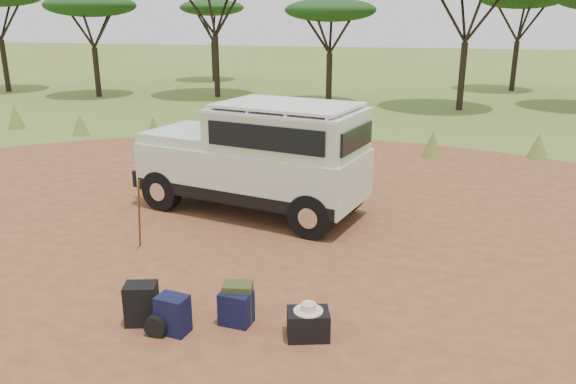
% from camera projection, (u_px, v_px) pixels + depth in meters
% --- Properties ---
extents(ground, '(140.00, 140.00, 0.00)m').
position_uv_depth(ground, '(241.00, 260.00, 9.61)').
color(ground, olive).
rests_on(ground, ground).
extents(dirt_clearing, '(23.00, 23.00, 0.01)m').
position_uv_depth(dirt_clearing, '(241.00, 260.00, 9.61)').
color(dirt_clearing, brown).
rests_on(dirt_clearing, ground).
extents(grass_fringe, '(36.60, 1.60, 0.90)m').
position_uv_depth(grass_fringe, '(337.00, 137.00, 17.45)').
color(grass_fringe, olive).
rests_on(grass_fringe, ground).
extents(safari_vehicle, '(5.13, 2.90, 2.36)m').
position_uv_depth(safari_vehicle, '(259.00, 160.00, 11.65)').
color(safari_vehicle, beige).
rests_on(safari_vehicle, ground).
extents(walking_staff, '(0.35, 0.42, 1.39)m').
position_uv_depth(walking_staff, '(139.00, 214.00, 9.78)').
color(walking_staff, brown).
rests_on(walking_staff, ground).
extents(backpack_black, '(0.50, 0.42, 0.58)m').
position_uv_depth(backpack_black, '(142.00, 304.00, 7.55)').
color(backpack_black, black).
rests_on(backpack_black, ground).
extents(backpack_navy, '(0.44, 0.34, 0.53)m').
position_uv_depth(backpack_navy, '(173.00, 315.00, 7.34)').
color(backpack_navy, black).
rests_on(backpack_navy, ground).
extents(backpack_olive, '(0.45, 0.36, 0.55)m').
position_uv_depth(backpack_olive, '(238.00, 302.00, 7.63)').
color(backpack_olive, '#373F1D').
rests_on(backpack_olive, ground).
extents(duffel_navy, '(0.44, 0.35, 0.47)m').
position_uv_depth(duffel_navy, '(236.00, 308.00, 7.56)').
color(duffel_navy, black).
rests_on(duffel_navy, ground).
extents(hard_case, '(0.63, 0.53, 0.38)m').
position_uv_depth(hard_case, '(308.00, 324.00, 7.24)').
color(hard_case, black).
rests_on(hard_case, ground).
extents(stuff_sack, '(0.31, 0.31, 0.30)m').
position_uv_depth(stuff_sack, '(159.00, 323.00, 7.36)').
color(stuff_sack, black).
rests_on(stuff_sack, ground).
extents(safari_hat, '(0.38, 0.38, 0.11)m').
position_uv_depth(safari_hat, '(308.00, 308.00, 7.18)').
color(safari_hat, beige).
rests_on(safari_hat, hard_case).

